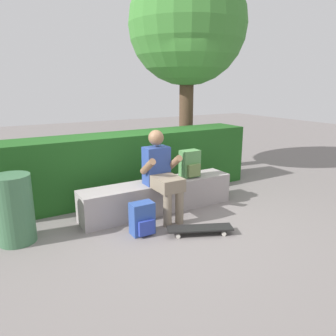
# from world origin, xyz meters

# --- Properties ---
(ground_plane) EXTENTS (24.00, 24.00, 0.00)m
(ground_plane) POSITION_xyz_m (0.00, 0.00, 0.00)
(ground_plane) COLOR slate
(bench_main) EXTENTS (2.28, 0.42, 0.44)m
(bench_main) POSITION_xyz_m (0.00, 0.33, 0.22)
(bench_main) COLOR #9B9291
(bench_main) RESTS_ON ground
(person_skater) EXTENTS (0.49, 0.62, 1.19)m
(person_skater) POSITION_xyz_m (-0.07, 0.12, 0.64)
(person_skater) COLOR #2D4793
(person_skater) RESTS_ON ground
(skateboard_near_person) EXTENTS (0.81, 0.51, 0.09)m
(skateboard_near_person) POSITION_xyz_m (0.06, -0.60, 0.07)
(skateboard_near_person) COLOR black
(skateboard_near_person) RESTS_ON ground
(backpack_on_bench) EXTENTS (0.28, 0.23, 0.40)m
(backpack_on_bench) POSITION_xyz_m (0.53, 0.32, 0.63)
(backpack_on_bench) COLOR #51894C
(backpack_on_bench) RESTS_ON bench_main
(backpack_on_ground) EXTENTS (0.28, 0.23, 0.40)m
(backpack_on_ground) POSITION_xyz_m (-0.53, -0.23, 0.19)
(backpack_on_ground) COLOR #2D4C99
(backpack_on_ground) RESTS_ON ground
(hedge_row) EXTENTS (4.36, 0.66, 1.02)m
(hedge_row) POSITION_xyz_m (-0.11, 1.20, 0.51)
(hedge_row) COLOR #1E531B
(hedge_row) RESTS_ON ground
(tree_behind_bench) EXTENTS (2.26, 2.26, 4.00)m
(tree_behind_bench) POSITION_xyz_m (1.57, 2.00, 2.85)
(tree_behind_bench) COLOR #473323
(tree_behind_bench) RESTS_ON ground
(trash_bin) EXTENTS (0.42, 0.42, 0.80)m
(trash_bin) POSITION_xyz_m (-1.88, 0.32, 0.40)
(trash_bin) COLOR #3D6B47
(trash_bin) RESTS_ON ground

